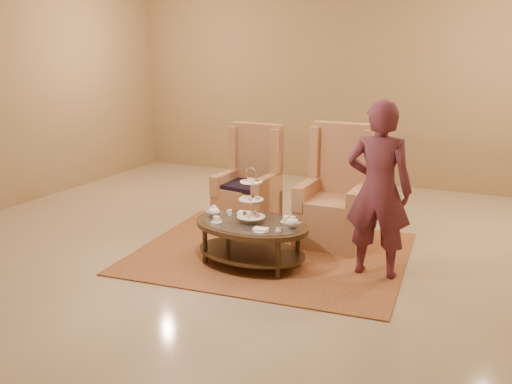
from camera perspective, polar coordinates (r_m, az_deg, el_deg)
The scene contains 8 objects.
ground at distance 6.36m, azimuth -0.58°, elevation -6.51°, with size 8.00×8.00×0.00m, color tan.
ceiling at distance 6.36m, azimuth -0.58°, elevation -6.51°, with size 8.00×8.00×0.02m, color beige.
wall_back at distance 9.72m, azimuth 9.69°, elevation 11.18°, with size 8.00×0.04×3.50m, color #977D52.
rug at distance 6.47m, azimuth 1.56°, elevation -6.09°, with size 3.12×2.67×0.02m.
tea_table at distance 6.03m, azimuth -0.48°, elevation -3.84°, with size 1.34×0.98×1.06m.
armchair_left at distance 7.44m, azimuth -0.60°, elevation 0.15°, with size 0.72×0.74×1.29m.
armchair_right at distance 6.78m, azimuth 8.02°, elevation -1.16°, with size 0.76×0.78×1.40m.
person at distance 5.74m, azimuth 12.16°, elevation 0.19°, with size 0.66×0.43×1.79m.
Camera 1 is at (2.54, -5.37, 2.29)m, focal length 40.00 mm.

